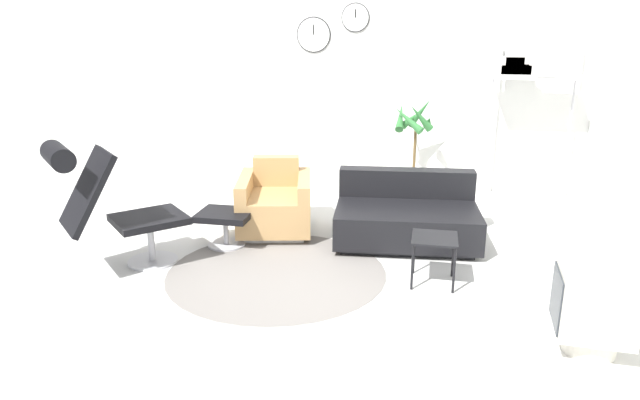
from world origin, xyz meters
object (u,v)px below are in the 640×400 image
(lounge_chair, at_px, (106,197))
(shelf_unit, at_px, (521,72))
(ottoman, at_px, (225,220))
(potted_plant, at_px, (414,153))
(couch_low, at_px, (406,218))
(side_table, at_px, (434,243))
(crt_television, at_px, (594,308))
(armchair_red, at_px, (275,205))

(lounge_chair, distance_m, shelf_unit, 4.73)
(ottoman, bearing_deg, potted_plant, 50.62)
(ottoman, distance_m, shelf_unit, 3.82)
(couch_low, height_order, shelf_unit, shelf_unit)
(side_table, relative_size, crt_television, 0.72)
(crt_television, xyz_separation_m, potted_plant, (-1.29, 3.36, 0.24))
(couch_low, xyz_separation_m, crt_television, (1.28, -1.80, 0.07))
(lounge_chair, height_order, crt_television, lounge_chair)
(potted_plant, bearing_deg, side_table, -83.53)
(potted_plant, bearing_deg, armchair_red, -130.95)
(lounge_chair, relative_size, crt_television, 2.05)
(ottoman, distance_m, potted_plant, 2.66)
(couch_low, bearing_deg, crt_television, 120.36)
(lounge_chair, xyz_separation_m, shelf_unit, (3.60, 2.95, 0.86))
(lounge_chair, height_order, shelf_unit, shelf_unit)
(ottoman, relative_size, shelf_unit, 0.25)
(couch_low, bearing_deg, armchair_red, -6.22)
(ottoman, bearing_deg, crt_television, -23.92)
(ottoman, height_order, potted_plant, potted_plant)
(side_table, relative_size, potted_plant, 0.33)
(armchair_red, relative_size, side_table, 2.50)
(ottoman, xyz_separation_m, crt_television, (2.96, -1.32, 0.05))
(crt_television, bearing_deg, lounge_chair, 84.71)
(ottoman, distance_m, armchair_red, 0.62)
(ottoman, relative_size, side_table, 1.25)
(lounge_chair, xyz_separation_m, armchair_red, (1.09, 1.27, -0.39))
(armchair_red, relative_size, couch_low, 0.70)
(couch_low, bearing_deg, ottoman, 11.03)
(crt_television, bearing_deg, side_table, 52.94)
(lounge_chair, distance_m, ottoman, 1.14)
(side_table, bearing_deg, ottoman, 166.74)
(ottoman, relative_size, crt_television, 0.89)
(ottoman, xyz_separation_m, side_table, (1.96, -0.46, 0.10))
(shelf_unit, bearing_deg, crt_television, -88.15)
(lounge_chair, xyz_separation_m, couch_low, (2.43, 1.24, -0.43))
(ottoman, relative_size, couch_low, 0.35)
(armchair_red, height_order, crt_television, armchair_red)
(armchair_red, distance_m, crt_television, 3.19)
(armchair_red, distance_m, side_table, 1.88)
(ottoman, xyz_separation_m, potted_plant, (1.68, 2.04, 0.29))
(crt_television, bearing_deg, shelf_unit, 5.10)
(armchair_red, height_order, potted_plant, potted_plant)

